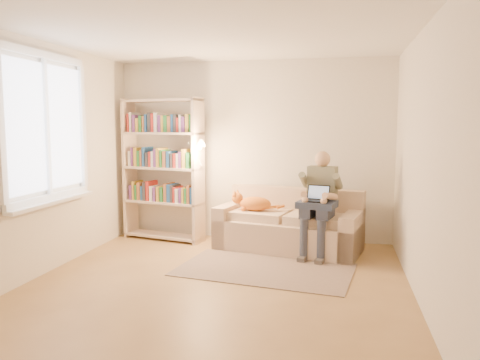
% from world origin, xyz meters
% --- Properties ---
extents(floor, '(4.50, 4.50, 0.00)m').
position_xyz_m(floor, '(0.00, 0.00, 0.00)').
color(floor, olive).
rests_on(floor, ground).
extents(ceiling, '(4.00, 4.50, 0.02)m').
position_xyz_m(ceiling, '(0.00, 0.00, 2.60)').
color(ceiling, white).
rests_on(ceiling, wall_back).
extents(wall_left, '(0.02, 4.50, 2.60)m').
position_xyz_m(wall_left, '(-2.00, 0.00, 1.30)').
color(wall_left, silver).
rests_on(wall_left, floor).
extents(wall_right, '(0.02, 4.50, 2.60)m').
position_xyz_m(wall_right, '(2.00, 0.00, 1.30)').
color(wall_right, silver).
rests_on(wall_right, floor).
extents(wall_back, '(4.00, 0.02, 2.60)m').
position_xyz_m(wall_back, '(0.00, 2.25, 1.30)').
color(wall_back, silver).
rests_on(wall_back, floor).
extents(wall_front, '(4.00, 0.02, 2.60)m').
position_xyz_m(wall_front, '(0.00, -2.25, 1.30)').
color(wall_front, silver).
rests_on(wall_front, floor).
extents(window, '(0.12, 1.52, 1.69)m').
position_xyz_m(window, '(-1.95, 0.20, 1.38)').
color(window, white).
rests_on(window, wall_left).
extents(sofa, '(2.03, 1.23, 0.81)m').
position_xyz_m(sofa, '(0.60, 1.74, 0.29)').
color(sofa, '#CBAD8F').
rests_on(sofa, floor).
extents(person, '(0.47, 0.64, 1.34)m').
position_xyz_m(person, '(1.01, 1.50, 0.76)').
color(person, slate).
rests_on(person, sofa).
extents(cat, '(0.67, 0.32, 0.24)m').
position_xyz_m(cat, '(0.12, 1.72, 0.62)').
color(cat, orange).
rests_on(cat, sofa).
extents(blanket, '(0.53, 0.47, 0.08)m').
position_xyz_m(blanket, '(0.94, 1.39, 0.68)').
color(blanket, '#283146').
rests_on(blanket, person).
extents(laptop, '(0.33, 0.30, 0.24)m').
position_xyz_m(laptop, '(0.94, 1.40, 0.78)').
color(laptop, black).
rests_on(laptop, blanket).
extents(bookshelf, '(1.35, 0.64, 2.06)m').
position_xyz_m(bookshelf, '(-1.26, 1.90, 1.14)').
color(bookshelf, beige).
rests_on(bookshelf, floor).
extents(rug, '(2.13, 1.44, 0.01)m').
position_xyz_m(rug, '(0.42, 0.74, 0.01)').
color(rug, gray).
rests_on(rug, floor).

